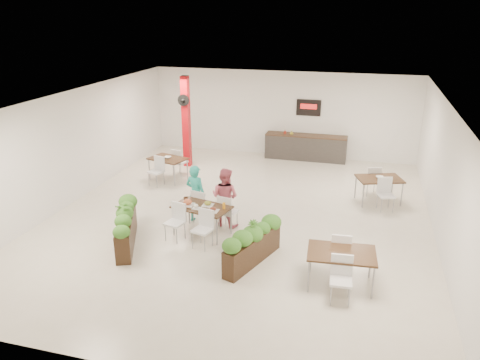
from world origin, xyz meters
name	(u,v)px	position (x,y,z in m)	size (l,w,h in m)	color
ground	(240,217)	(0.00, 0.00, 0.00)	(12.00, 12.00, 0.00)	beige
room_shell	(240,146)	(0.00, 0.00, 2.01)	(10.10, 12.10, 3.22)	white
red_column	(186,121)	(-3.00, 3.79, 1.64)	(0.40, 0.41, 3.20)	#A80B12
service_counter	(306,147)	(1.00, 5.65, 0.49)	(3.00, 0.64, 2.20)	#2C2A27
main_table	(201,211)	(-0.65, -1.24, 0.64)	(1.57, 1.86, 0.92)	black
diner_man	(196,194)	(-1.04, -0.59, 0.79)	(0.57, 0.38, 1.57)	teal
diner_woman	(225,197)	(-0.24, -0.59, 0.78)	(0.76, 0.59, 1.56)	#D05C70
planter_left	(126,224)	(-2.21, -2.25, 0.53)	(1.11, 2.00, 1.12)	black
planter_right	(253,242)	(0.91, -2.30, 0.50)	(0.92, 1.90, 1.04)	black
side_table_a	(168,162)	(-3.06, 2.21, 0.63)	(1.36, 1.67, 0.92)	black
side_table_b	(379,182)	(3.61, 2.05, 0.63)	(1.45, 1.67, 0.92)	black
side_table_c	(341,257)	(2.85, -2.69, 0.64)	(1.42, 1.65, 0.92)	black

